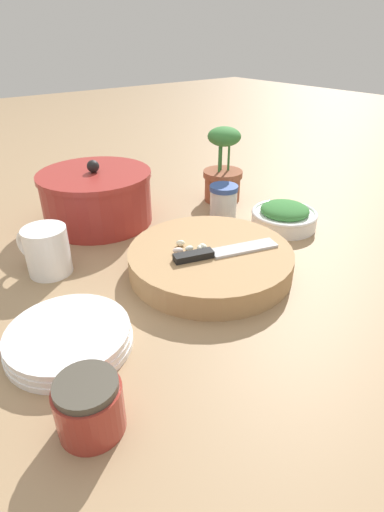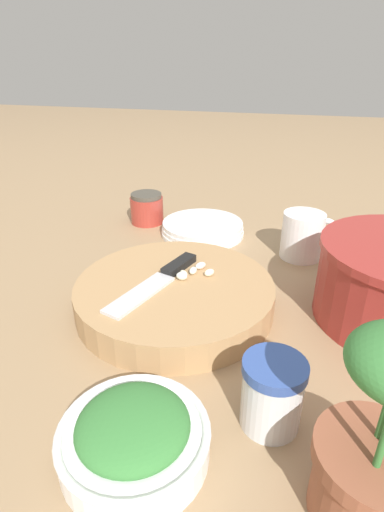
# 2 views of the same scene
# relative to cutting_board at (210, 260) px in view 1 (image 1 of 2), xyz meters

# --- Properties ---
(ground_plane) EXTENTS (5.00, 5.00, 0.00)m
(ground_plane) POSITION_rel_cutting_board_xyz_m (-0.04, 0.02, -0.02)
(ground_plane) COLOR #997A56
(cutting_board) EXTENTS (0.31, 0.31, 0.05)m
(cutting_board) POSITION_rel_cutting_board_xyz_m (0.00, 0.00, 0.00)
(cutting_board) COLOR tan
(cutting_board) RESTS_ON ground_plane
(chef_knife) EXTENTS (0.20, 0.09, 0.01)m
(chef_knife) POSITION_rel_cutting_board_xyz_m (0.00, -0.02, 0.03)
(chef_knife) COLOR black
(chef_knife) RESTS_ON cutting_board
(garlic_cloves) EXTENTS (0.06, 0.06, 0.01)m
(garlic_cloves) POSITION_rel_cutting_board_xyz_m (-0.03, 0.02, 0.03)
(garlic_cloves) COLOR #F1E8C6
(garlic_cloves) RESTS_ON cutting_board
(herb_bowl) EXTENTS (0.15, 0.15, 0.06)m
(herb_bowl) POSITION_rel_cutting_board_xyz_m (0.27, 0.04, 0.00)
(herb_bowl) COLOR white
(herb_bowl) RESTS_ON ground_plane
(spice_jar) EXTENTS (0.07, 0.07, 0.08)m
(spice_jar) POSITION_rel_cutting_board_xyz_m (0.19, 0.17, 0.02)
(spice_jar) COLOR silver
(spice_jar) RESTS_ON ground_plane
(coffee_mug) EXTENTS (0.08, 0.11, 0.09)m
(coffee_mug) POSITION_rel_cutting_board_xyz_m (-0.25, 0.19, 0.02)
(coffee_mug) COLOR white
(coffee_mug) RESTS_ON ground_plane
(plate_stack) EXTENTS (0.19, 0.19, 0.03)m
(plate_stack) POSITION_rel_cutting_board_xyz_m (-0.30, -0.03, -0.01)
(plate_stack) COLOR white
(plate_stack) RESTS_ON ground_plane
(honey_jar) EXTENTS (0.08, 0.08, 0.07)m
(honey_jar) POSITION_rel_cutting_board_xyz_m (-0.34, -0.18, 0.01)
(honey_jar) COLOR #9E3328
(honey_jar) RESTS_ON ground_plane
(stock_pot) EXTENTS (0.26, 0.26, 0.15)m
(stock_pot) POSITION_rel_cutting_board_xyz_m (-0.06, 0.34, 0.04)
(stock_pot) COLOR #9E2D28
(stock_pot) RESTS_ON ground_plane
(potted_herb) EXTENTS (0.10, 0.10, 0.20)m
(potted_herb) POSITION_rel_cutting_board_xyz_m (0.26, 0.26, 0.06)
(potted_herb) COLOR #935138
(potted_herb) RESTS_ON ground_plane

